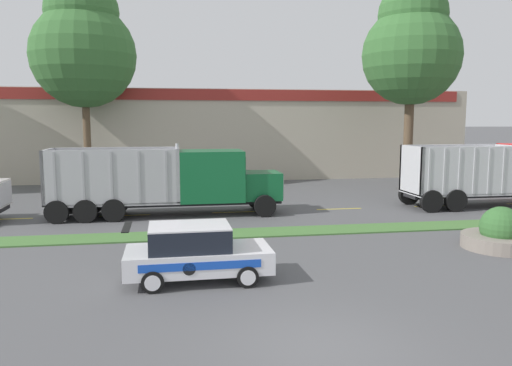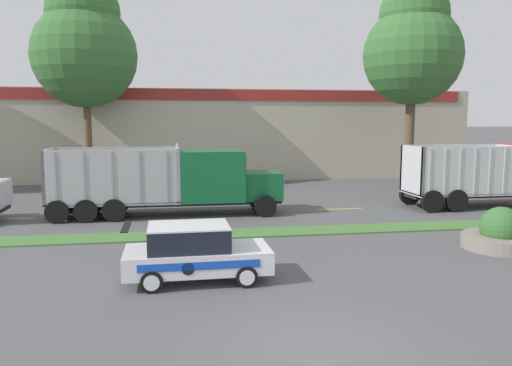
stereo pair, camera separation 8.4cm
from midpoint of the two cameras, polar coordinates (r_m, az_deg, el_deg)
ground_plane at (r=10.68m, az=7.41°, el=-18.26°), size 600.00×600.00×0.00m
grass_verge at (r=20.32m, az=-1.13°, el=-5.73°), size 120.00×1.61×0.06m
centre_line_2 at (r=26.02m, az=-26.80°, el=-3.70°), size 2.40×0.14×0.01m
centre_line_3 at (r=24.94m, az=-14.85°, el=-3.60°), size 2.40×0.14×0.01m
centre_line_4 at (r=25.01m, az=-2.42°, el=-3.33°), size 2.40×0.14×0.01m
centre_line_5 at (r=26.21m, az=9.39°, el=-2.93°), size 2.40×0.14×0.01m
centre_line_6 at (r=28.40m, az=19.77°, el=-2.48°), size 2.40×0.14×0.01m
dump_truck_mid at (r=24.31m, az=-7.91°, el=0.13°), size 11.00×2.67×3.50m
rally_car at (r=14.51m, az=-7.10°, el=-7.85°), size 4.15×2.04×1.66m
stone_planter at (r=19.99m, az=26.07°, el=-5.32°), size 2.68×2.68×1.51m
store_building_backdrop at (r=43.32m, az=-3.49°, el=5.70°), size 37.45×12.10×6.86m
tree_behind_centre at (r=34.91m, az=17.30°, el=14.71°), size 6.35×6.35×13.48m
tree_behind_right at (r=35.97m, az=-19.21°, el=14.68°), size 6.87×6.87×13.96m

